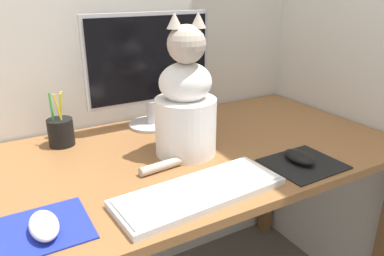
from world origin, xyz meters
The scene contains 9 objects.
desk centered at (0.00, 0.00, 0.63)m, with size 1.44×0.72×0.72m.
monitor centered at (0.04, 0.26, 0.94)m, with size 0.46×0.17×0.40m.
keyboard centered at (-0.06, -0.25, 0.74)m, with size 0.44×0.19×0.02m.
mousepad_left centered at (-0.42, -0.20, 0.73)m, with size 0.20×0.18×0.00m.
mousepad_right centered at (0.29, -0.25, 0.73)m, with size 0.21×0.19×0.00m.
computer_mouse_left centered at (-0.42, -0.22, 0.75)m, with size 0.06×0.11×0.04m.
computer_mouse_right centered at (0.29, -0.24, 0.74)m, with size 0.06×0.11×0.03m.
cat centered at (0.03, -0.01, 0.88)m, with size 0.30×0.22×0.42m.
pen_cup centered at (-0.29, 0.24, 0.77)m, with size 0.08×0.08×0.18m.
Camera 1 is at (-0.47, -0.93, 1.21)m, focal length 35.00 mm.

